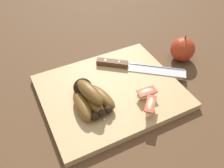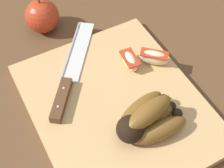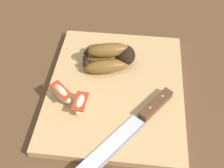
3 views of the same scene
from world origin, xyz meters
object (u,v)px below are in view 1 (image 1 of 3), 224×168
whole_apple (183,49)px  apple_wedge_near (147,94)px  apple_wedge_middle (150,107)px  banana_bunch (90,97)px  chefs_knife (127,65)px

whole_apple → apple_wedge_near: bearing=28.3°
apple_wedge_middle → banana_bunch: bearing=-37.3°
chefs_knife → whole_apple: bearing=173.2°
chefs_knife → whole_apple: (-0.20, 0.02, 0.01)m
chefs_knife → whole_apple: size_ratio=2.57×
banana_bunch → apple_wedge_near: (-0.15, 0.05, -0.01)m
banana_bunch → whole_apple: 0.37m
banana_bunch → chefs_knife: banana_bunch is taller
chefs_knife → apple_wedge_near: (0.02, 0.14, 0.01)m
chefs_knife → apple_wedge_near: size_ratio=4.02×
whole_apple → chefs_knife: bearing=-6.8°
banana_bunch → apple_wedge_middle: (-0.13, 0.10, -0.01)m
chefs_knife → apple_wedge_middle: size_ratio=3.79×
chefs_knife → banana_bunch: bearing=28.6°
apple_wedge_middle → whole_apple: bearing=-145.2°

